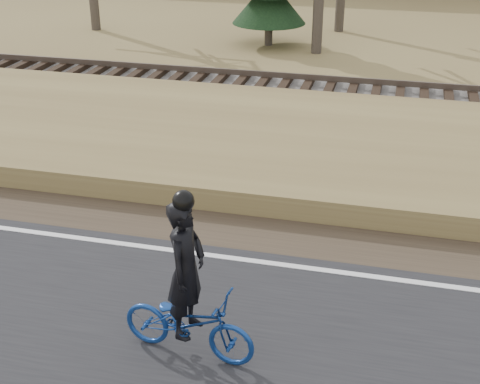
# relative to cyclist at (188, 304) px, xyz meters

# --- Properties ---
(cyclist) EXTENTS (1.83, 0.83, 2.30)m
(cyclist) POSITION_rel_cyclist_xyz_m (0.00, 0.00, 0.00)
(cyclist) COLOR navy
(cyclist) RESTS_ON road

